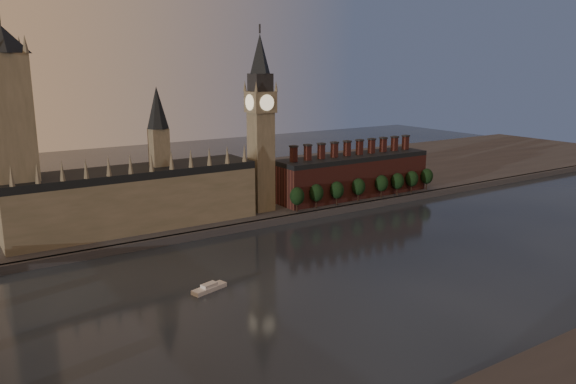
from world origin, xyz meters
The scene contains 15 objects.
ground centered at (0.00, 0.00, 0.00)m, with size 900.00×900.00×0.00m, color black.
north_bank centered at (0.00, 178.04, 2.00)m, with size 900.00×182.00×4.00m.
palace_of_westminster centered at (-64.41, 114.91, 21.63)m, with size 130.00×30.30×74.00m.
victoria_tower centered at (-120.00, 115.00, 59.09)m, with size 24.00×24.00×108.00m.
big_ben centered at (10.00, 110.00, 56.83)m, with size 15.00×15.00×107.00m.
chimney_block centered at (80.00, 110.00, 17.82)m, with size 110.00×25.00×37.00m.
embankment_tree_0 centered at (25.23, 94.69, 13.47)m, with size 8.60×8.60×14.88m.
embankment_tree_1 centered at (39.83, 95.40, 13.47)m, with size 8.60×8.60×14.88m.
embankment_tree_2 centered at (54.96, 94.72, 13.47)m, with size 8.60×8.60×14.88m.
embankment_tree_3 centered at (72.52, 95.06, 13.47)m, with size 8.60×8.60×14.88m.
embankment_tree_4 centered at (91.95, 94.87, 13.47)m, with size 8.60×8.60×14.88m.
embankment_tree_5 centered at (105.52, 94.29, 13.47)m, with size 8.60×8.60×14.88m.
embankment_tree_6 centered at (119.14, 94.62, 13.47)m, with size 8.60×8.60×14.88m.
embankment_tree_7 centered at (134.09, 95.23, 13.47)m, with size 8.60×8.60×14.88m.
river_boat centered at (-65.53, 23.86, 1.18)m, with size 15.98×8.38×3.07m.
Camera 1 is at (-154.90, -170.65, 89.09)m, focal length 35.00 mm.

